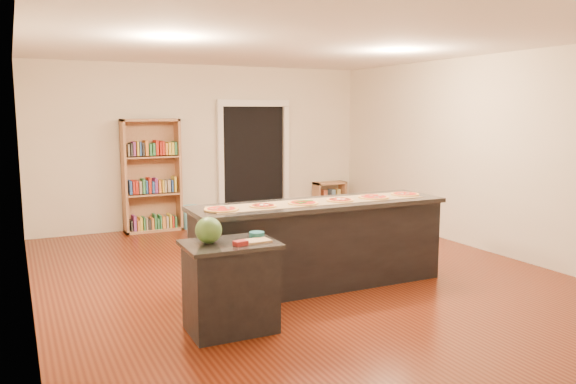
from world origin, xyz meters
name	(u,v)px	position (x,y,z in m)	size (l,w,h in m)	color
room	(295,162)	(0.00, 0.00, 1.40)	(6.00, 7.00, 2.80)	beige
doorway	(254,155)	(0.90, 3.46, 1.20)	(1.40, 0.09, 2.21)	black
kitchen_island	(319,244)	(0.02, -0.57, 0.50)	(2.98, 0.81, 0.98)	black
side_counter	(231,286)	(-1.37, -1.39, 0.42)	(0.84, 0.62, 0.83)	black
bookshelf	(152,176)	(-1.02, 3.28, 0.94)	(0.94, 0.33, 1.88)	#AE7C54
low_shelf	(330,198)	(2.44, 3.31, 0.32)	(0.64, 0.27, 0.64)	#AE7C54
waste_bin	(191,217)	(-0.39, 3.18, 0.20)	(0.28, 0.28, 0.40)	#5DB4D0
kraft_paper	(320,202)	(0.02, -0.56, 0.99)	(2.59, 0.47, 0.00)	olive
watermelon	(209,230)	(-1.55, -1.34, 0.95)	(0.24, 0.24, 0.24)	#144214
cutting_board	(255,241)	(-1.15, -1.47, 0.84)	(0.26, 0.17, 0.02)	tan
package_red	(241,243)	(-1.32, -1.54, 0.85)	(0.12, 0.08, 0.04)	maroon
package_teal	(257,235)	(-1.07, -1.32, 0.86)	(0.14, 0.14, 0.05)	#195966
pizza_a	(221,209)	(-1.17, -0.60, 1.00)	(0.34, 0.34, 0.02)	#DBA954
pizza_b	(263,206)	(-0.69, -0.59, 1.00)	(0.30, 0.30, 0.02)	#DBA954
pizza_c	(303,203)	(-0.21, -0.62, 1.00)	(0.33, 0.33, 0.02)	#DBA954
pizza_d	(340,200)	(0.26, -0.62, 1.00)	(0.31, 0.31, 0.02)	#DBA954
pizza_e	(374,197)	(0.74, -0.61, 1.00)	(0.35, 0.35, 0.02)	#DBA954
pizza_f	(405,194)	(1.22, -0.59, 1.00)	(0.32, 0.32, 0.02)	#DBA954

